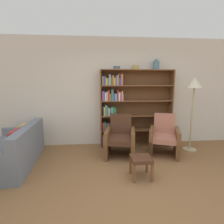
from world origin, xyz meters
name	(u,v)px	position (x,y,z in m)	size (l,w,h in m)	color
ground_plane	(144,201)	(0.00, 0.00, 0.00)	(24.00, 24.00, 0.00)	brown
wall_back	(121,92)	(0.00, 2.39, 1.38)	(12.00, 0.06, 2.75)	silver
bookshelf	(129,108)	(0.17, 2.22, 0.98)	(1.84, 0.30, 1.95)	brown
bowl_stoneware	(117,68)	(-0.15, 2.20, 1.99)	(0.17, 0.17, 0.08)	slate
bowl_copper	(135,67)	(0.31, 2.20, 2.00)	(0.17, 0.17, 0.10)	tan
vase_tall	(156,65)	(0.84, 2.20, 2.06)	(0.16, 0.16, 0.25)	slate
couch	(13,152)	(-2.31, 1.28, 0.28)	(0.99, 1.71, 0.79)	slate
armchair_leather	(120,138)	(-0.13, 1.58, 0.40)	(0.76, 0.79, 0.91)	brown
armchair_cushioned	(164,137)	(0.89, 1.58, 0.40)	(0.84, 0.86, 0.91)	brown
floor_lamp	(194,88)	(1.62, 1.75, 1.50)	(0.37, 0.37, 1.75)	tan
footstool	(141,161)	(0.10, 0.60, 0.30)	(0.34, 0.34, 0.38)	brown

